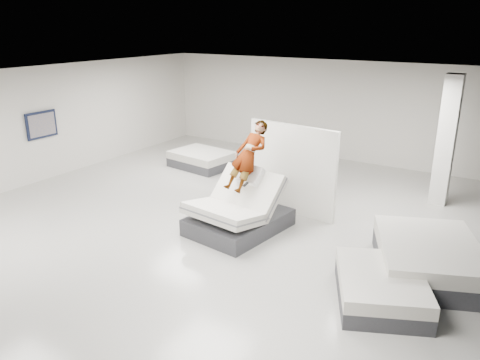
# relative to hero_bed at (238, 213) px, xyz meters

# --- Properties ---
(room) EXTENTS (14.00, 14.04, 3.20)m
(room) POSITION_rel_hero_bed_xyz_m (-0.61, -0.43, 1.19)
(room) COLOR #A5A29C
(room) RESTS_ON ground
(hero_bed) EXTENTS (1.84, 2.28, 1.38)m
(hero_bed) POSITION_rel_hero_bed_xyz_m (0.00, 0.00, 0.00)
(hero_bed) COLOR #3B3B40
(hero_bed) RESTS_ON floor
(person) EXTENTS (0.81, 1.66, 1.25)m
(person) POSITION_rel_hero_bed_xyz_m (0.04, 0.34, 0.91)
(person) COLOR slate
(person) RESTS_ON hero_bed
(remote) EXTENTS (0.07, 0.15, 0.08)m
(remote) POSITION_rel_hero_bed_xyz_m (0.22, -0.04, 0.71)
(remote) COLOR black
(remote) RESTS_ON person
(divider_panel) EXTENTS (2.33, 0.41, 2.12)m
(divider_panel) POSITION_rel_hero_bed_xyz_m (0.48, 1.58, 0.65)
(divider_panel) COLOR white
(divider_panel) RESTS_ON floor
(flat_bed_right_far) EXTENTS (2.42, 2.73, 0.62)m
(flat_bed_right_far) POSITION_rel_hero_bed_xyz_m (3.88, 0.25, -0.10)
(flat_bed_right_far) COLOR #3B3B40
(flat_bed_right_far) RESTS_ON floor
(flat_bed_right_near) EXTENTS (1.95, 2.17, 0.49)m
(flat_bed_right_near) POSITION_rel_hero_bed_xyz_m (3.42, -1.06, -0.16)
(flat_bed_right_near) COLOR #3B3B40
(flat_bed_right_near) RESTS_ON floor
(flat_bed_left_far) EXTENTS (1.96, 1.57, 0.50)m
(flat_bed_left_far) POSITION_rel_hero_bed_xyz_m (-3.49, 3.40, -0.16)
(flat_bed_left_far) COLOR #3B3B40
(flat_bed_left_far) RESTS_ON floor
(column) EXTENTS (0.40, 0.40, 3.20)m
(column) POSITION_rel_hero_bed_xyz_m (3.39, 4.07, 1.19)
(column) COLOR white
(column) RESTS_ON floor
(wall_poster) EXTENTS (0.06, 0.95, 0.75)m
(wall_poster) POSITION_rel_hero_bed_xyz_m (-6.55, 0.07, 1.19)
(wall_poster) COLOR black
(wall_poster) RESTS_ON wall_left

